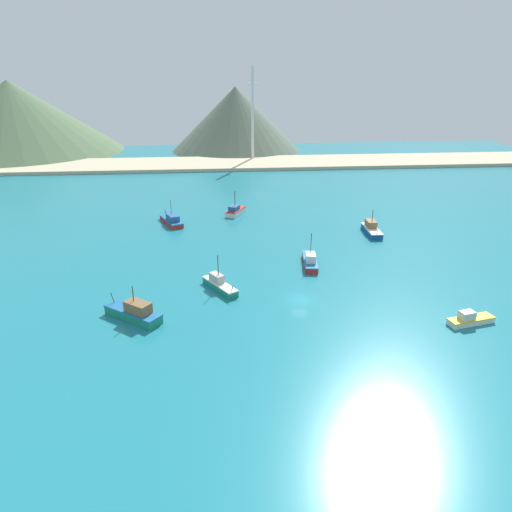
% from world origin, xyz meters
% --- Properties ---
extents(ground, '(260.00, 280.00, 0.50)m').
position_xyz_m(ground, '(0.00, 30.00, -0.25)').
color(ground, teal).
extents(fishing_boat_0, '(5.75, 7.82, 6.26)m').
position_xyz_m(fishing_boat_0, '(-8.23, 49.59, 0.98)').
color(fishing_boat_0, silver).
rests_on(fishing_boat_0, ground).
extents(fishing_boat_1, '(6.52, 10.21, 5.96)m').
position_xyz_m(fishing_boat_1, '(-24.05, 43.01, 0.95)').
color(fishing_boat_1, red).
rests_on(fishing_boat_1, ground).
extents(fishing_boat_3, '(3.02, 9.12, 5.54)m').
position_xyz_m(fishing_boat_3, '(22.27, 31.73, 1.03)').
color(fishing_boat_3, '#14478C').
rests_on(fishing_boat_3, ground).
extents(fishing_boat_4, '(7.57, 3.53, 2.13)m').
position_xyz_m(fishing_boat_4, '(23.92, -10.06, 0.71)').
color(fishing_boat_4, silver).
rests_on(fishing_boat_4, ground).
extents(fishing_boat_5, '(9.53, 8.42, 5.56)m').
position_xyz_m(fishing_boat_5, '(-26.28, -4.09, 1.14)').
color(fishing_boat_5, '#198466').
rests_on(fishing_boat_5, ground).
extents(fishing_boat_6, '(6.17, 8.41, 6.28)m').
position_xyz_m(fishing_boat_6, '(-13.20, 5.21, 0.91)').
color(fishing_boat_6, '#198466').
rests_on(fishing_boat_6, ground).
extents(fishing_boat_7, '(3.60, 9.78, 6.69)m').
position_xyz_m(fishing_boat_7, '(4.49, 14.37, 0.92)').
color(fishing_boat_7, red).
rests_on(fishing_boat_7, ground).
extents(beach_strip, '(247.00, 25.65, 1.20)m').
position_xyz_m(beach_strip, '(0.00, 116.53, 0.60)').
color(beach_strip, '#C6B793').
rests_on(beach_strip, ground).
extents(hill_west, '(91.49, 91.49, 30.53)m').
position_xyz_m(hill_west, '(-99.70, 154.51, 15.27)').
color(hill_west, '#56704C').
rests_on(hill_west, ground).
extents(hill_central, '(57.51, 57.51, 27.66)m').
position_xyz_m(hill_central, '(-2.73, 151.30, 13.83)').
color(hill_central, '#60705B').
rests_on(hill_central, ground).
extents(radio_tower, '(3.59, 2.87, 35.91)m').
position_xyz_m(radio_tower, '(2.64, 124.01, 18.31)').
color(radio_tower, silver).
rests_on(radio_tower, ground).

